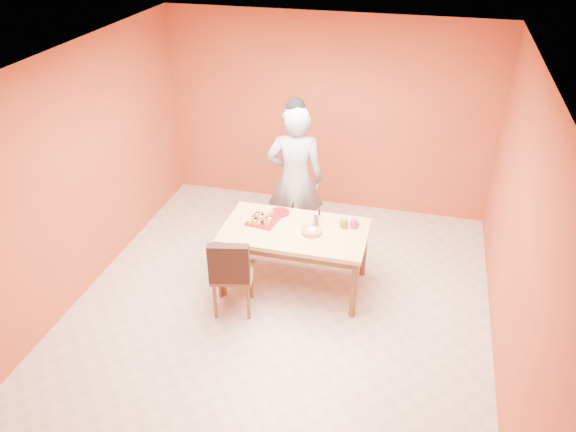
% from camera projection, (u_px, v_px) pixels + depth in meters
% --- Properties ---
extents(floor, '(5.00, 5.00, 0.00)m').
position_uv_depth(floor, '(280.00, 307.00, 6.23)').
color(floor, beige).
rests_on(floor, ground).
extents(ceiling, '(5.00, 5.00, 0.00)m').
position_uv_depth(ceiling, '(278.00, 65.00, 4.86)').
color(ceiling, silver).
rests_on(ceiling, wall_back).
extents(wall_back, '(4.50, 0.00, 4.50)m').
position_uv_depth(wall_back, '(328.00, 115.00, 7.63)').
color(wall_back, '#BD542B').
rests_on(wall_back, floor).
extents(wall_left, '(0.00, 5.00, 5.00)m').
position_uv_depth(wall_left, '(78.00, 176.00, 6.03)').
color(wall_left, '#BD542B').
rests_on(wall_left, floor).
extents(wall_right, '(0.00, 5.00, 5.00)m').
position_uv_depth(wall_right, '(519.00, 231.00, 5.06)').
color(wall_right, '#BD542B').
rests_on(wall_right, floor).
extents(dining_table, '(1.60, 0.90, 0.76)m').
position_uv_depth(dining_table, '(295.00, 236.00, 6.26)').
color(dining_table, tan).
rests_on(dining_table, floor).
extents(dining_chair, '(0.53, 0.60, 0.96)m').
position_uv_depth(dining_chair, '(232.00, 272.00, 5.96)').
color(dining_chair, brown).
rests_on(dining_chair, floor).
extents(pastry_pile, '(0.29, 0.29, 0.09)m').
position_uv_depth(pastry_pile, '(263.00, 217.00, 6.32)').
color(pastry_pile, tan).
rests_on(pastry_pile, pastry_platter).
extents(person, '(0.77, 0.59, 1.91)m').
position_uv_depth(person, '(295.00, 180.00, 6.82)').
color(person, gray).
rests_on(person, floor).
extents(pastry_platter, '(0.36, 0.36, 0.02)m').
position_uv_depth(pastry_platter, '(263.00, 221.00, 6.35)').
color(pastry_platter, maroon).
rests_on(pastry_platter, dining_table).
extents(red_dinner_plate, '(0.30, 0.30, 0.01)m').
position_uv_depth(red_dinner_plate, '(280.00, 212.00, 6.51)').
color(red_dinner_plate, maroon).
rests_on(red_dinner_plate, dining_table).
extents(white_cake_plate, '(0.37, 0.37, 0.01)m').
position_uv_depth(white_cake_plate, '(312.00, 234.00, 6.11)').
color(white_cake_plate, white).
rests_on(white_cake_plate, dining_table).
extents(sponge_cake, '(0.30, 0.30, 0.05)m').
position_uv_depth(sponge_cake, '(312.00, 231.00, 6.09)').
color(sponge_cake, '#C27A32').
rests_on(sponge_cake, white_cake_plate).
extents(cake_server, '(0.10, 0.24, 0.01)m').
position_uv_depth(cake_server, '(316.00, 221.00, 6.22)').
color(cake_server, silver).
rests_on(cake_server, sponge_cake).
extents(egg_ornament, '(0.12, 0.10, 0.13)m').
position_uv_depth(egg_ornament, '(344.00, 223.00, 6.21)').
color(egg_ornament, olive).
rests_on(egg_ornament, dining_table).
extents(magenta_glass, '(0.10, 0.10, 0.11)m').
position_uv_depth(magenta_glass, '(354.00, 224.00, 6.20)').
color(magenta_glass, '#C81E67').
rests_on(magenta_glass, dining_table).
extents(checker_tin, '(0.11, 0.11, 0.03)m').
position_uv_depth(checker_tin, '(354.00, 224.00, 6.28)').
color(checker_tin, '#38220F').
rests_on(checker_tin, dining_table).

